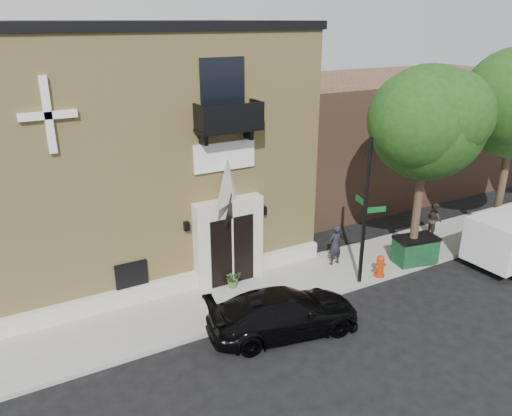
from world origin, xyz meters
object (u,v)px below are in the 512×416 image
(dumpster, at_px, (415,249))
(pedestrian_near, at_px, (335,245))
(black_sedan, at_px, (284,312))
(fire_hydrant, at_px, (380,266))
(pedestrian_far, at_px, (434,219))
(street_sign, at_px, (365,212))

(dumpster, bearing_deg, pedestrian_near, 163.82)
(black_sedan, relative_size, fire_hydrant, 5.61)
(fire_hydrant, bearing_deg, dumpster, 6.40)
(black_sedan, height_order, pedestrian_far, pedestrian_far)
(black_sedan, distance_m, pedestrian_near, 4.97)
(pedestrian_near, bearing_deg, street_sign, 83.11)
(dumpster, bearing_deg, black_sedan, -159.10)
(fire_hydrant, height_order, dumpster, dumpster)
(pedestrian_near, bearing_deg, fire_hydrant, 111.77)
(street_sign, distance_m, pedestrian_near, 2.51)
(pedestrian_far, bearing_deg, dumpster, 137.25)
(street_sign, bearing_deg, pedestrian_near, 104.23)
(black_sedan, distance_m, fire_hydrant, 5.11)
(black_sedan, bearing_deg, street_sign, -64.22)
(black_sedan, relative_size, pedestrian_near, 2.92)
(black_sedan, height_order, fire_hydrant, black_sedan)
(fire_hydrant, xyz_separation_m, pedestrian_far, (4.72, 1.76, 0.36))
(dumpster, height_order, pedestrian_far, pedestrian_far)
(street_sign, height_order, fire_hydrant, street_sign)
(pedestrian_far, bearing_deg, black_sedan, 124.00)
(fire_hydrant, xyz_separation_m, dumpster, (2.04, 0.23, 0.13))
(black_sedan, xyz_separation_m, pedestrian_near, (4.11, 2.78, 0.28))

